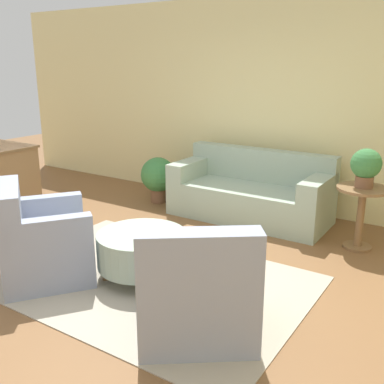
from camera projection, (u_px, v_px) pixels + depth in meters
ground_plane at (146, 281)px, 4.18m from camera, size 16.00×16.00×0.00m
wall_back at (273, 105)px, 6.02m from camera, size 9.42×0.12×2.80m
rug at (146, 280)px, 4.18m from camera, size 2.91×2.01×0.01m
couch at (251, 194)px, 5.79m from camera, size 2.01×0.87×0.86m
armchair_left at (40, 242)px, 4.14m from camera, size 1.12×1.11×0.91m
armchair_right at (197, 293)px, 3.25m from camera, size 1.12×1.11×0.91m
ottoman_table at (142, 249)px, 4.17m from camera, size 0.83×0.83×0.43m
side_table at (361, 207)px, 4.79m from camera, size 0.55×0.55×0.69m
potted_plant_on_side_table at (366, 166)px, 4.66m from camera, size 0.32×0.32×0.41m
potted_plant_floor at (158, 176)px, 6.43m from camera, size 0.50×0.50×0.65m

